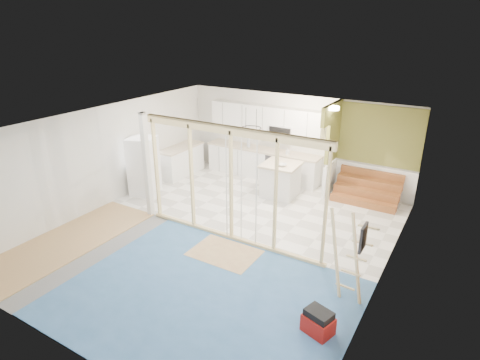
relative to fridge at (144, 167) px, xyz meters
The scene contains 17 objects.
room 3.25m from the fridge, 16.02° to the right, with size 7.01×8.01×2.61m.
floor_overlays 3.37m from the fridge, 14.64° to the right, with size 7.00×8.00×0.03m.
stud_frame 3.08m from the fridge, 17.31° to the right, with size 4.66×0.14×2.60m.
base_cabinets 2.91m from the fridge, 59.00° to the left, with size 4.45×2.24×0.93m.
upper_cabinets 3.83m from the fridge, 52.40° to the left, with size 3.60×0.41×0.85m.
green_partition 5.84m from the fridge, 28.32° to the left, with size 2.25×1.51×2.60m.
pot_rack 3.19m from the fridge, 19.78° to the left, with size 0.52×0.52×0.72m.
sheathing_panel 7.20m from the fridge, 23.72° to the right, with size 0.02×4.00×2.60m, color tan.
electrical_panel 6.96m from the fridge, 19.33° to the right, with size 0.04×0.30×0.40m, color #35353A.
ceiling_light 5.25m from the fridge, 25.17° to the left, with size 0.32×0.32×0.08m, color #FFEABF.
fridge is the anchor object (origin of this frame).
island 3.77m from the fridge, 28.81° to the left, with size 1.02×1.02×0.95m.
bowl 3.79m from the fridge, 26.06° to the left, with size 0.23×0.23×0.06m, color beige.
soap_bottle_a 3.27m from the fridge, 57.89° to the left, with size 0.12×0.12×0.32m, color #B4BCC9.
soap_bottle_b 4.09m from the fridge, 41.22° to the left, with size 0.08×0.09×0.19m, color white.
toolbox 6.68m from the fridge, 23.60° to the right, with size 0.53×0.45×0.43m.
ladder 6.38m from the fridge, 14.41° to the right, with size 0.86×0.17×1.62m.
Camera 1 is at (4.50, -6.64, 4.56)m, focal length 30.00 mm.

